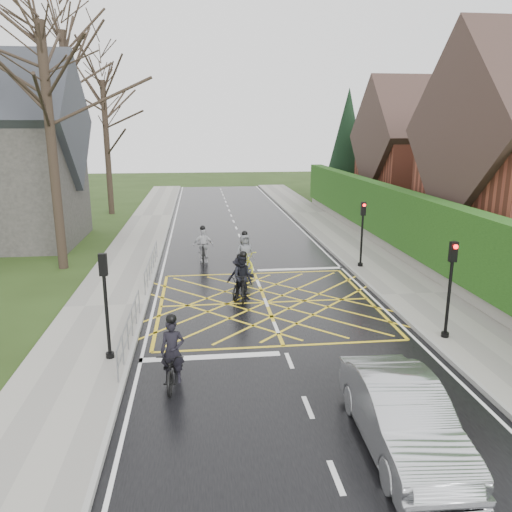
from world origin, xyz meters
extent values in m
plane|color=#1F3010|center=(0.00, 0.00, 0.00)|extent=(120.00, 120.00, 0.00)
cube|color=black|center=(0.00, 0.00, 0.01)|extent=(9.00, 80.00, 0.01)
cube|color=gray|center=(6.00, 0.00, 0.07)|extent=(3.00, 80.00, 0.15)
cube|color=gray|center=(-6.00, 0.00, 0.07)|extent=(3.00, 80.00, 0.15)
cube|color=slate|center=(7.75, 6.00, 0.35)|extent=(0.50, 38.00, 0.70)
cube|color=#193E10|center=(7.75, 6.00, 2.10)|extent=(0.90, 38.00, 2.80)
cube|color=brown|center=(14.75, 18.00, 3.00)|extent=(9.00, 8.00, 6.00)
cube|color=#352520|center=(14.75, 18.00, 5.90)|extent=(9.80, 8.80, 8.80)
cube|color=brown|center=(17.45, 18.00, 8.50)|extent=(0.70, 0.70, 1.60)
cylinder|color=black|center=(10.75, 26.00, 0.60)|extent=(0.50, 0.50, 1.20)
cone|color=black|center=(10.75, 26.00, 5.00)|extent=(4.60, 4.60, 10.00)
cube|color=#2D2B28|center=(-13.50, 12.00, 3.50)|extent=(8.00, 7.00, 7.00)
cylinder|color=black|center=(-9.00, 6.00, 5.50)|extent=(0.44, 0.44, 11.00)
cylinder|color=black|center=(-10.00, 14.00, 6.00)|extent=(0.44, 0.44, 12.00)
cylinder|color=black|center=(-9.30, 22.00, 5.00)|extent=(0.44, 0.44, 10.00)
cylinder|color=slate|center=(-4.65, -3.50, 1.00)|extent=(0.05, 5.00, 0.05)
cylinder|color=slate|center=(-4.65, -3.50, 0.55)|extent=(0.04, 5.00, 0.04)
cylinder|color=slate|center=(-4.65, -6.00, 0.50)|extent=(0.04, 0.04, 1.00)
cylinder|color=slate|center=(-4.65, -1.00, 0.50)|extent=(0.04, 0.04, 1.00)
cylinder|color=slate|center=(-4.65, 4.00, 1.00)|extent=(0.05, 6.00, 0.05)
cylinder|color=slate|center=(-4.65, 4.00, 0.55)|extent=(0.04, 6.00, 0.04)
cylinder|color=slate|center=(-4.65, 1.00, 0.50)|extent=(0.04, 0.04, 1.00)
cylinder|color=slate|center=(-4.65, 7.00, 0.50)|extent=(0.04, 0.04, 1.00)
cylinder|color=black|center=(5.10, 4.20, 1.50)|extent=(0.10, 0.10, 3.00)
cylinder|color=black|center=(5.10, 4.20, 0.15)|extent=(0.24, 0.24, 0.30)
cube|color=black|center=(5.10, 4.20, 2.90)|extent=(0.22, 0.16, 0.62)
sphere|color=#FF0C0C|center=(5.10, 4.08, 3.08)|extent=(0.14, 0.14, 0.14)
cylinder|color=black|center=(5.10, -4.20, 1.50)|extent=(0.10, 0.10, 3.00)
cylinder|color=black|center=(5.10, -4.20, 0.15)|extent=(0.24, 0.24, 0.30)
cube|color=black|center=(5.10, -4.20, 2.90)|extent=(0.22, 0.16, 0.62)
sphere|color=#FF0C0C|center=(5.10, -4.32, 3.08)|extent=(0.14, 0.14, 0.14)
cylinder|color=black|center=(-5.10, -4.50, 1.50)|extent=(0.10, 0.10, 3.00)
cylinder|color=black|center=(-5.10, -4.50, 0.15)|extent=(0.24, 0.24, 0.30)
cube|color=black|center=(-5.10, -4.50, 2.90)|extent=(0.22, 0.16, 0.62)
sphere|color=#FF0C0C|center=(-5.10, -4.38, 3.08)|extent=(0.14, 0.14, 0.14)
imported|color=black|center=(-3.25, -5.94, 0.51)|extent=(0.81, 2.00, 1.03)
imported|color=black|center=(-3.25, -5.84, 0.87)|extent=(0.66, 0.46, 1.75)
sphere|color=black|center=(-3.25, -5.84, 1.77)|extent=(0.27, 0.27, 0.27)
imported|color=black|center=(-0.83, 0.39, 0.59)|extent=(0.79, 2.00, 1.17)
imported|color=black|center=(-0.83, 0.49, 0.90)|extent=(0.95, 0.78, 1.79)
sphere|color=black|center=(-0.83, 0.49, 1.81)|extent=(0.28, 0.28, 0.28)
imported|color=black|center=(-0.93, 0.88, 0.47)|extent=(1.21, 1.88, 0.93)
imported|color=black|center=(-0.93, 0.98, 0.79)|extent=(1.17, 0.91, 1.58)
sphere|color=black|center=(-0.93, 0.98, 1.60)|extent=(0.25, 0.25, 0.25)
imported|color=black|center=(-2.31, 6.25, 0.56)|extent=(0.58, 1.88, 1.12)
imported|color=#B4B4B8|center=(-2.31, 6.35, 0.86)|extent=(1.02, 0.45, 1.71)
sphere|color=black|center=(-2.31, 6.35, 1.73)|extent=(0.27, 0.27, 0.27)
imported|color=gold|center=(-0.40, 4.39, 0.52)|extent=(1.21, 2.10, 1.04)
imported|color=#53555A|center=(-0.40, 4.49, 0.89)|extent=(0.99, 0.78, 1.77)
sphere|color=black|center=(-0.40, 4.49, 1.79)|extent=(0.28, 0.28, 0.28)
imported|color=#A4A7AB|center=(1.58, -9.24, 0.74)|extent=(1.71, 4.55, 1.48)
camera|label=1|loc=(-2.46, -17.96, 6.48)|focal=35.00mm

